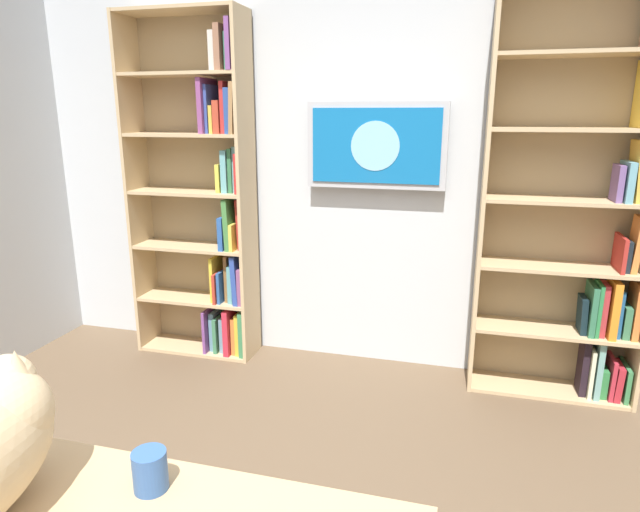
{
  "coord_description": "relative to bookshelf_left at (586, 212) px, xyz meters",
  "views": [
    {
      "loc": [
        -0.58,
        1.07,
        1.58
      ],
      "look_at": [
        0.0,
        -1.1,
        0.98
      ],
      "focal_mm": 30.29,
      "sensor_mm": 36.0,
      "label": 1
    }
  ],
  "objects": [
    {
      "name": "wall_mounted_tv",
      "position": [
        1.16,
        -0.08,
        0.33
      ],
      "size": [
        0.83,
        0.07,
        0.5
      ],
      "color": "#B7B7BC"
    },
    {
      "name": "wall_back",
      "position": [
        1.22,
        -0.17,
        0.29
      ],
      "size": [
        4.52,
        0.06,
        2.7
      ],
      "primitive_type": "cube",
      "color": "silver",
      "rests_on": "ground"
    },
    {
      "name": "coffee_mug",
      "position": [
        1.3,
        2.2,
        -0.28
      ],
      "size": [
        0.08,
        0.08,
        0.1
      ],
      "primitive_type": "cylinder",
      "color": "#335999",
      "rests_on": "desk"
    },
    {
      "name": "bookshelf_left",
      "position": [
        0.0,
        0.0,
        0.0
      ],
      "size": [
        0.89,
        0.28,
        2.25
      ],
      "color": "tan",
      "rests_on": "ground"
    },
    {
      "name": "bookshelf_right",
      "position": [
        2.23,
        0.0,
        -0.02
      ],
      "size": [
        0.8,
        0.28,
        2.18
      ],
      "color": "tan",
      "rests_on": "ground"
    }
  ]
}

